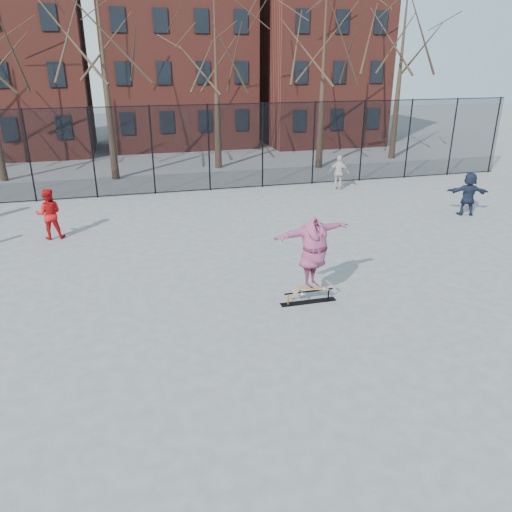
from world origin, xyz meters
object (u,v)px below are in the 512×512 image
object	(u,v)px
skate_rail	(308,298)
bystander_white	(339,173)
skateboard	(312,288)
bystander_red	(49,214)
skater	(314,253)
bystander_navy	(468,194)

from	to	relation	value
skate_rail	bystander_white	size ratio (longest dim) A/B	0.92
skateboard	bystander_white	xyz separation A→B (m)	(5.45, 10.80, 0.43)
skateboard	bystander_red	xyz separation A→B (m)	(-7.11, 6.97, 0.51)
skater	bystander_red	distance (m)	9.97
skater	bystander_navy	distance (m)	10.47
skater	bystander_white	world-z (taller)	skater
bystander_red	bystander_white	distance (m)	13.13
skateboard	bystander_navy	world-z (taller)	bystander_navy
bystander_red	bystander_navy	size ratio (longest dim) A/B	1.02
skate_rail	bystander_white	distance (m)	12.16
bystander_red	skateboard	bearing A→B (deg)	134.50
skate_rail	bystander_navy	xyz separation A→B (m)	(8.88, 5.66, 0.74)
skateboard	bystander_red	world-z (taller)	bystander_red
skateboard	skater	world-z (taller)	skater
skater	bystander_navy	bearing A→B (deg)	15.87
bystander_white	skater	bearing A→B (deg)	95.65
skater	bystander_white	xyz separation A→B (m)	(5.45, 10.80, -0.56)
skate_rail	skateboard	distance (m)	0.27
skate_rail	bystander_red	distance (m)	9.93
skater	skate_rail	bearing A→B (deg)	163.08
bystander_red	bystander_navy	xyz separation A→B (m)	(15.90, -1.31, -0.02)
skate_rail	bystander_navy	distance (m)	10.55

